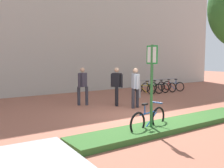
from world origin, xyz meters
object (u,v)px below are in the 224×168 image
object	(u,v)px
bike_rack_cluster	(159,87)
person_suited_dark	(83,84)
parking_sign_post	(152,76)
bollard_steel	(139,89)
bike_at_sign	(148,120)
person_shirt_blue	(135,85)
person_suited_navy	(117,84)

from	to	relation	value
bike_rack_cluster	person_suited_dark	distance (m)	6.17
parking_sign_post	bollard_steel	xyz separation A→B (m)	(3.97, 5.14, -1.19)
bike_rack_cluster	person_suited_dark	bearing A→B (deg)	-169.04
bike_at_sign	person_shirt_blue	distance (m)	3.60
bike_rack_cluster	person_suited_dark	world-z (taller)	person_suited_dark
bike_at_sign	person_suited_navy	world-z (taller)	person_suited_navy
bike_rack_cluster	person_suited_navy	xyz separation A→B (m)	(-4.81, -2.11, 0.64)
bike_at_sign	person_suited_dark	world-z (taller)	person_suited_dark
bike_at_sign	person_suited_dark	bearing A→B (deg)	85.22
bike_rack_cluster	person_suited_navy	size ratio (longest dim) A/B	1.87
person_shirt_blue	person_suited_navy	distance (m)	0.96
bike_rack_cluster	person_shirt_blue	bearing A→B (deg)	-146.01
bollard_steel	person_suited_dark	xyz separation A→B (m)	(-3.56, -0.22, 0.53)
bollard_steel	person_suited_navy	size ratio (longest dim) A/B	0.52
bike_at_sign	parking_sign_post	bearing A→B (deg)	-91.43
bollard_steel	bike_rack_cluster	bearing A→B (deg)	20.92
bike_at_sign	person_suited_navy	xyz separation A→B (m)	(1.62, 3.85, 0.63)
person_suited_dark	person_suited_navy	xyz separation A→B (m)	(1.22, -0.95, 0.00)
bike_rack_cluster	bike_at_sign	bearing A→B (deg)	-137.13
parking_sign_post	person_suited_navy	bearing A→B (deg)	67.77
person_suited_dark	person_shirt_blue	world-z (taller)	same
bike_rack_cluster	person_suited_navy	distance (m)	5.29
bollard_steel	person_suited_navy	world-z (taller)	person_suited_navy
person_shirt_blue	bollard_steel	bearing A→B (deg)	45.93
parking_sign_post	bollard_steel	bearing A→B (deg)	52.35
bike_at_sign	person_suited_dark	xyz separation A→B (m)	(0.40, 4.80, 0.63)
bollard_steel	bike_at_sign	bearing A→B (deg)	-128.25
person_shirt_blue	bike_rack_cluster	bearing A→B (deg)	33.99
bollard_steel	parking_sign_post	bearing A→B (deg)	-127.65
parking_sign_post	person_shirt_blue	size ratio (longest dim) A/B	1.46
person_suited_dark	bike_at_sign	bearing A→B (deg)	-94.78
bike_at_sign	person_shirt_blue	bearing A→B (deg)	56.49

